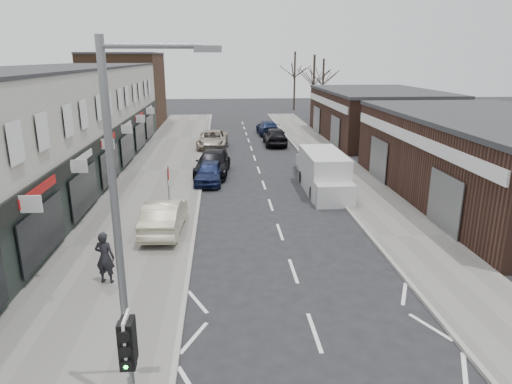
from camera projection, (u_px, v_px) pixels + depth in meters
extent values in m
plane|color=black|center=(330.00, 378.00, 11.42)|extent=(160.00, 160.00, 0.00)
cube|color=slate|center=(163.00, 171.00, 31.94)|extent=(5.50, 64.00, 0.12)
cube|color=slate|center=(338.00, 168.00, 32.85)|extent=(3.50, 64.00, 0.12)
cube|color=beige|center=(44.00, 128.00, 28.06)|extent=(8.00, 41.00, 7.10)
cube|color=#4A3120|center=(125.00, 91.00, 52.31)|extent=(8.00, 10.00, 8.00)
cube|color=#39221A|center=(497.00, 161.00, 25.07)|extent=(10.00, 18.00, 4.50)
cube|color=#39221A|center=(377.00, 116.00, 44.19)|extent=(10.00, 16.00, 4.50)
cube|color=silver|center=(128.00, 342.00, 8.43)|extent=(0.05, 0.55, 1.10)
cube|color=black|center=(127.00, 346.00, 8.31)|extent=(0.28, 0.22, 0.95)
sphere|color=#0CE533|center=(127.00, 364.00, 8.28)|extent=(0.18, 0.18, 0.18)
cube|color=black|center=(129.00, 338.00, 8.54)|extent=(0.26, 0.20, 0.90)
cylinder|color=slate|center=(118.00, 245.00, 9.14)|extent=(0.16, 0.16, 8.00)
cylinder|color=slate|center=(151.00, 46.00, 8.12)|extent=(1.80, 0.10, 0.10)
cube|color=slate|center=(208.00, 49.00, 8.21)|extent=(0.50, 0.22, 0.12)
cylinder|color=slate|center=(169.00, 193.00, 22.12)|extent=(0.07, 0.07, 2.50)
cube|color=white|center=(169.00, 181.00, 21.95)|extent=(0.04, 0.45, 0.25)
cube|color=silver|center=(323.00, 172.00, 27.11)|extent=(2.18, 5.19, 2.36)
cube|color=silver|center=(335.00, 196.00, 24.37)|extent=(2.09, 0.92, 1.24)
cylinder|color=black|center=(313.00, 193.00, 25.53)|extent=(0.25, 0.79, 0.79)
cylinder|color=black|center=(346.00, 193.00, 25.67)|extent=(0.25, 0.79, 0.79)
cylinder|color=black|center=(302.00, 177.00, 28.99)|extent=(0.25, 0.79, 0.79)
cylinder|color=black|center=(331.00, 176.00, 29.13)|extent=(0.25, 0.79, 0.79)
imported|color=#BEB898|center=(164.00, 216.00, 20.53)|extent=(1.78, 4.58, 1.48)
imported|color=black|center=(105.00, 257.00, 15.79)|extent=(0.77, 0.59, 1.88)
imported|color=#141D40|center=(209.00, 172.00, 28.91)|extent=(2.04, 4.27, 1.41)
imported|color=black|center=(213.00, 163.00, 31.05)|extent=(2.67, 5.56, 1.56)
imported|color=#A29482|center=(213.00, 140.00, 40.02)|extent=(2.79, 5.55, 1.51)
imported|color=silver|center=(312.00, 163.00, 30.87)|extent=(2.00, 5.02, 1.63)
imported|color=black|center=(275.00, 136.00, 41.36)|extent=(1.97, 4.83, 1.64)
imported|color=#141E3E|center=(268.00, 128.00, 47.04)|extent=(2.18, 5.02, 1.44)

